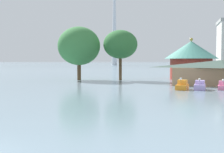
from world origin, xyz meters
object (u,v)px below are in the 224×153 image
Objects in this scene: green_roof_pavilion at (191,58)px; distant_broadcast_tower at (114,1)px; shoreline_tree_tall_left at (79,46)px; boathouse at (221,72)px; shoreline_tree_mid at (120,44)px; pedal_boat_orange at (182,86)px; pedal_boat_lavender at (200,86)px; pedal_boat_pink at (223,86)px.

distant_broadcast_tower is (-60.66, 196.98, 53.61)m from green_roof_pavilion.
distant_broadcast_tower is at bearing 100.57° from shoreline_tree_tall_left.
boathouse is 0.12× the size of distant_broadcast_tower.
shoreline_tree_mid is at bearing 7.99° from shoreline_tree_tall_left.
shoreline_tree_tall_left is (-22.50, -7.52, 2.40)m from green_roof_pavilion.
distant_broadcast_tower is at bearing -155.36° from pedal_boat_orange.
shoreline_tree_tall_left reaches higher than pedal_boat_lavender.
pedal_boat_lavender is 0.25× the size of green_roof_pavilion.
pedal_boat_lavender is at bearing -114.29° from boathouse.
pedal_boat_orange is at bearing -125.39° from boathouse.
pedal_boat_lavender is 236.03m from distant_broadcast_tower.
pedal_boat_pink is 7.55m from boathouse.
shoreline_tree_tall_left is at bearing 163.84° from boathouse.
boathouse is 28.18m from shoreline_tree_tall_left.
distant_broadcast_tower is (-64.83, 212.22, 56.06)m from boathouse.
boathouse is (6.11, 8.60, 1.60)m from pedal_boat_orange.
shoreline_tree_mid is (8.42, 1.18, 0.27)m from shoreline_tree_tall_left.
pedal_boat_orange reaches higher than pedal_boat_lavender.
green_roof_pavilion is (-4.17, 15.25, 2.45)m from boathouse.
pedal_boat_pink is 23.22m from green_roof_pavilion.
green_roof_pavilion is (-0.40, 23.61, 4.06)m from pedal_boat_lavender.
distant_broadcast_tower reaches higher than green_roof_pavilion.
shoreline_tree_tall_left is 8.51m from shoreline_tree_mid.
distant_broadcast_tower reaches higher than pedal_boat_lavender.
distant_broadcast_tower reaches higher than pedal_boat_orange.
pedal_boat_pink is 0.14× the size of boathouse.
shoreline_tree_tall_left is at bearing -118.70° from pedal_boat_orange.
boathouse is at bearing 154.36° from pedal_boat_orange.
boathouse is (0.66, 7.33, 1.65)m from pedal_boat_pink.
pedal_boat_orange is at bearing -94.65° from green_roof_pavilion.
pedal_boat_lavender is 23.51m from shoreline_tree_mid.
shoreline_tree_mid reaches higher than pedal_boat_lavender.
distant_broadcast_tower is (-61.06, 220.58, 57.67)m from pedal_boat_lavender.
pedal_boat_orange is 0.02× the size of distant_broadcast_tower.
shoreline_tree_mid is at bearing -135.51° from pedal_boat_orange.
pedal_boat_pink is (5.45, 1.27, -0.05)m from pedal_boat_orange.
pedal_boat_lavender is at bearing -89.04° from green_roof_pavilion.
boathouse is at bearing -73.01° from distant_broadcast_tower.
shoreline_tree_tall_left is at bearing -112.86° from pedal_boat_pink.
boathouse reaches higher than pedal_boat_pink.
pedal_boat_orange is 1.00× the size of pedal_boat_lavender.
green_roof_pavilion is at bearing 18.49° from shoreline_tree_tall_left.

